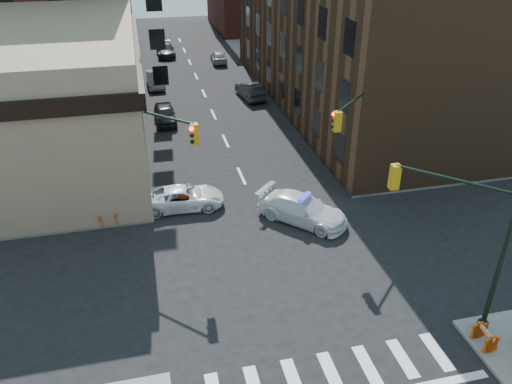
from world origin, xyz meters
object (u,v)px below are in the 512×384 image
pedestrian_b (74,200)px  barricade_nw_a (143,202)px  police_car (302,209)px  parked_car_enear (250,90)px  barrel_bank (184,202)px  pickup (183,197)px  parked_car_wfar (155,80)px  parked_car_wnear (165,114)px  pedestrian_a (135,188)px  barrel_road (317,211)px

pedestrian_b → barricade_nw_a: pedestrian_b is taller
barricade_nw_a → police_car: bearing=-27.7°
parked_car_enear → pedestrian_b: bearing=43.8°
parked_car_enear → barrel_bank: size_ratio=4.40×
police_car → parked_car_enear: 21.80m
pickup → barricade_nw_a: (-2.34, 0.09, -0.07)m
parked_car_wfar → parked_car_enear: 10.24m
parked_car_wnear → parked_car_wfar: parked_car_wfar is taller
pedestrian_a → police_car: bearing=-21.9°
pickup → barricade_nw_a: 2.35m
police_car → parked_car_enear: bearing=40.6°
barrel_bank → parked_car_wnear: bearing=90.1°
parked_car_enear → barrel_road: size_ratio=4.85×
parked_car_wnear → parked_car_enear: 9.45m
pedestrian_b → police_car: bearing=-38.7°
barrel_bank → pickup: bearing=85.8°
barricade_nw_a → barrel_road: bearing=-25.5°
police_car → barrel_bank: bearing=112.6°
barrel_bank → pedestrian_b: bearing=170.7°
police_car → pickup: (-6.39, 3.04, -0.10)m
parked_car_enear → barricade_nw_a: bearing=52.9°
pedestrian_a → barricade_nw_a: bearing=-65.1°
parked_car_wnear → barrel_bank: bearing=-90.5°
barrel_bank → parked_car_wfar: bearing=90.6°
parked_car_wnear → barrel_bank: 14.51m
parked_car_enear → barrel_road: 21.66m
pedestrian_a → pedestrian_b: (-3.43, -0.42, -0.14)m
police_car → barrel_bank: (-6.42, 2.71, -0.23)m
police_car → pedestrian_b: 13.13m
parked_car_wfar → police_car: bearing=-78.1°
barrel_bank → pedestrian_a: bearing=152.4°
parked_car_enear → barricade_nw_a: size_ratio=3.91×
parked_car_wnear → barrel_road: (7.39, -17.13, -0.25)m
parked_car_wfar → barrel_bank: size_ratio=4.31×
parked_car_wnear → barricade_nw_a: size_ratio=3.59×
barrel_road → barrel_bank: 7.80m
parked_car_wnear → pickup: bearing=-90.4°
parked_car_wnear → pedestrian_b: bearing=-115.1°
pickup → barrel_road: pickup is taller
parked_car_wnear → pedestrian_b: 14.82m
parked_car_enear → barrel_bank: (-8.27, -19.01, -0.24)m
police_car → pedestrian_b: size_ratio=3.38×
pickup → barrel_bank: bearing=178.3°
pedestrian_b → barricade_nw_a: bearing=-31.0°
parked_car_enear → pedestrian_a: pedestrian_a is taller
pedestrian_a → pedestrian_b: pedestrian_a is taller
barrel_road → parked_car_wfar: bearing=105.5°
pickup → barrel_bank: size_ratio=4.52×
parked_car_wfar → pedestrian_b: size_ratio=2.93×
parked_car_wfar → parked_car_enear: size_ratio=0.98×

